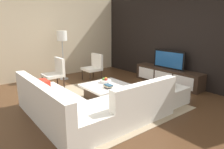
{
  "coord_description": "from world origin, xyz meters",
  "views": [
    {
      "loc": [
        3.73,
        -2.76,
        1.84
      ],
      "look_at": [
        -0.23,
        0.37,
        0.58
      ],
      "focal_mm": 32.65,
      "sensor_mm": 36.0,
      "label": 1
    }
  ],
  "objects_px": {
    "floor_lamp": "(62,39)",
    "coffee_table": "(107,92)",
    "media_console": "(168,76)",
    "ottoman": "(169,95)",
    "sectional_couch": "(87,106)",
    "book_stack": "(108,86)",
    "decorative_ball": "(170,82)",
    "accent_chair_near": "(56,71)",
    "television": "(169,60)",
    "fruit_bowl": "(105,81)",
    "accent_chair_far": "(94,65)"
  },
  "relations": [
    {
      "from": "sectional_couch",
      "to": "fruit_bowl",
      "type": "distance_m",
      "value": 1.34
    },
    {
      "from": "ottoman",
      "to": "decorative_ball",
      "type": "xyz_separation_m",
      "value": [
        0.0,
        0.0,
        0.32
      ]
    },
    {
      "from": "floor_lamp",
      "to": "accent_chair_far",
      "type": "bearing_deg",
      "value": 48.12
    },
    {
      "from": "fruit_bowl",
      "to": "book_stack",
      "type": "relative_size",
      "value": 1.31
    },
    {
      "from": "media_console",
      "to": "ottoman",
      "type": "xyz_separation_m",
      "value": [
        0.97,
        -1.25,
        -0.05
      ]
    },
    {
      "from": "ottoman",
      "to": "book_stack",
      "type": "bearing_deg",
      "value": -126.35
    },
    {
      "from": "media_console",
      "to": "accent_chair_near",
      "type": "relative_size",
      "value": 2.57
    },
    {
      "from": "fruit_bowl",
      "to": "television",
      "type": "bearing_deg",
      "value": 82.66
    },
    {
      "from": "accent_chair_far",
      "to": "television",
      "type": "bearing_deg",
      "value": 37.73
    },
    {
      "from": "ottoman",
      "to": "fruit_bowl",
      "type": "distance_m",
      "value": 1.59
    },
    {
      "from": "television",
      "to": "coffee_table",
      "type": "bearing_deg",
      "value": -92.49
    },
    {
      "from": "sectional_couch",
      "to": "floor_lamp",
      "type": "distance_m",
      "value": 3.41
    },
    {
      "from": "accent_chair_near",
      "to": "book_stack",
      "type": "height_order",
      "value": "accent_chair_near"
    },
    {
      "from": "coffee_table",
      "to": "fruit_bowl",
      "type": "height_order",
      "value": "fruit_bowl"
    },
    {
      "from": "decorative_ball",
      "to": "book_stack",
      "type": "bearing_deg",
      "value": -126.35
    },
    {
      "from": "media_console",
      "to": "television",
      "type": "height_order",
      "value": "television"
    },
    {
      "from": "media_console",
      "to": "coffee_table",
      "type": "height_order",
      "value": "media_console"
    },
    {
      "from": "sectional_couch",
      "to": "book_stack",
      "type": "bearing_deg",
      "value": 116.28
    },
    {
      "from": "television",
      "to": "book_stack",
      "type": "distance_m",
      "value": 2.45
    },
    {
      "from": "floor_lamp",
      "to": "coffee_table",
      "type": "bearing_deg",
      "value": -0.52
    },
    {
      "from": "ottoman",
      "to": "book_stack",
      "type": "distance_m",
      "value": 1.47
    },
    {
      "from": "coffee_table",
      "to": "accent_chair_far",
      "type": "height_order",
      "value": "accent_chair_far"
    },
    {
      "from": "decorative_ball",
      "to": "book_stack",
      "type": "height_order",
      "value": "decorative_ball"
    },
    {
      "from": "coffee_table",
      "to": "book_stack",
      "type": "bearing_deg",
      "value": -29.29
    },
    {
      "from": "accent_chair_near",
      "to": "ottoman",
      "type": "height_order",
      "value": "accent_chair_near"
    },
    {
      "from": "sectional_couch",
      "to": "accent_chair_near",
      "type": "height_order",
      "value": "accent_chair_near"
    },
    {
      "from": "television",
      "to": "sectional_couch",
      "type": "height_order",
      "value": "television"
    },
    {
      "from": "ottoman",
      "to": "sectional_couch",
      "type": "bearing_deg",
      "value": -102.49
    },
    {
      "from": "accent_chair_far",
      "to": "decorative_ball",
      "type": "height_order",
      "value": "accent_chair_far"
    },
    {
      "from": "coffee_table",
      "to": "accent_chair_far",
      "type": "xyz_separation_m",
      "value": [
        -1.76,
        0.79,
        0.29
      ]
    },
    {
      "from": "coffee_table",
      "to": "accent_chair_far",
      "type": "bearing_deg",
      "value": 155.66
    },
    {
      "from": "television",
      "to": "accent_chair_far",
      "type": "distance_m",
      "value": 2.41
    },
    {
      "from": "sectional_couch",
      "to": "fruit_bowl",
      "type": "height_order",
      "value": "sectional_couch"
    },
    {
      "from": "coffee_table",
      "to": "book_stack",
      "type": "height_order",
      "value": "book_stack"
    },
    {
      "from": "media_console",
      "to": "decorative_ball",
      "type": "height_order",
      "value": "decorative_ball"
    },
    {
      "from": "media_console",
      "to": "accent_chair_near",
      "type": "xyz_separation_m",
      "value": [
        -1.85,
        -2.85,
        0.24
      ]
    },
    {
      "from": "decorative_ball",
      "to": "book_stack",
      "type": "xyz_separation_m",
      "value": [
        -0.86,
        -1.17,
        -0.09
      ]
    },
    {
      "from": "ottoman",
      "to": "floor_lamp",
      "type": "bearing_deg",
      "value": -163.79
    },
    {
      "from": "television",
      "to": "fruit_bowl",
      "type": "height_order",
      "value": "television"
    },
    {
      "from": "book_stack",
      "to": "fruit_bowl",
      "type": "bearing_deg",
      "value": 151.04
    },
    {
      "from": "floor_lamp",
      "to": "accent_chair_far",
      "type": "relative_size",
      "value": 1.86
    },
    {
      "from": "ottoman",
      "to": "fruit_bowl",
      "type": "bearing_deg",
      "value": -143.01
    },
    {
      "from": "book_stack",
      "to": "floor_lamp",
      "type": "bearing_deg",
      "value": 176.93
    },
    {
      "from": "ottoman",
      "to": "accent_chair_far",
      "type": "distance_m",
      "value": 2.86
    },
    {
      "from": "floor_lamp",
      "to": "decorative_ball",
      "type": "distance_m",
      "value": 3.76
    },
    {
      "from": "television",
      "to": "fruit_bowl",
      "type": "xyz_separation_m",
      "value": [
        -0.28,
        -2.2,
        -0.35
      ]
    },
    {
      "from": "fruit_bowl",
      "to": "accent_chair_far",
      "type": "relative_size",
      "value": 0.32
    },
    {
      "from": "ottoman",
      "to": "decorative_ball",
      "type": "height_order",
      "value": "decorative_ball"
    },
    {
      "from": "floor_lamp",
      "to": "book_stack",
      "type": "bearing_deg",
      "value": -3.07
    },
    {
      "from": "sectional_couch",
      "to": "ottoman",
      "type": "distance_m",
      "value": 2.06
    }
  ]
}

